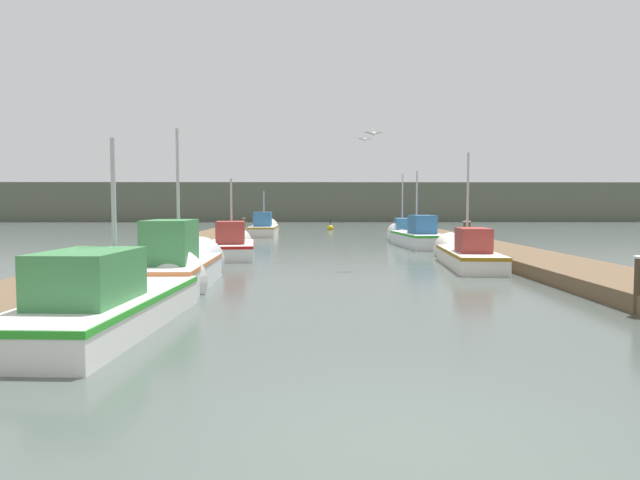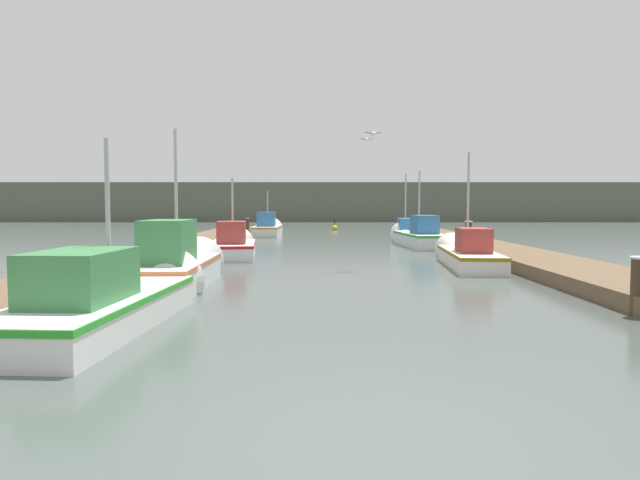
% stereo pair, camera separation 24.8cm
% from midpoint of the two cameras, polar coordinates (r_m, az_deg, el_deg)
% --- Properties ---
extents(ground_plane, '(200.00, 200.00, 0.00)m').
position_cam_midpoint_polar(ground_plane, '(5.29, 8.11, -19.65)').
color(ground_plane, '#47514C').
extents(dock_left, '(2.58, 40.00, 0.38)m').
position_cam_midpoint_polar(dock_left, '(21.69, -15.53, -1.51)').
color(dock_left, brown).
rests_on(dock_left, ground_plane).
extents(dock_right, '(2.58, 40.00, 0.38)m').
position_cam_midpoint_polar(dock_right, '(22.11, 19.13, -1.48)').
color(dock_right, brown).
rests_on(dock_right, ground_plane).
extents(distant_shore_ridge, '(120.00, 16.00, 4.56)m').
position_cam_midpoint_polar(distant_shore_ridge, '(73.58, 0.60, 3.79)').
color(distant_shore_ridge, '#565B4C').
rests_on(distant_shore_ridge, ground_plane).
extents(fishing_boat_0, '(1.98, 6.44, 3.71)m').
position_cam_midpoint_polar(fishing_boat_0, '(10.86, -18.82, -5.36)').
color(fishing_boat_0, silver).
rests_on(fishing_boat_0, ground_plane).
extents(fishing_boat_1, '(1.70, 5.57, 4.39)m').
position_cam_midpoint_polar(fishing_boat_1, '(15.11, -13.45, -2.38)').
color(fishing_boat_1, silver).
rests_on(fishing_boat_1, ground_plane).
extents(fishing_boat_2, '(1.92, 6.61, 4.19)m').
position_cam_midpoint_polar(fishing_boat_2, '(20.24, 14.69, -1.29)').
color(fishing_boat_2, silver).
rests_on(fishing_boat_2, ground_plane).
extents(fishing_boat_3, '(2.18, 5.28, 3.59)m').
position_cam_midpoint_polar(fishing_boat_3, '(23.11, -8.30, -0.53)').
color(fishing_boat_3, silver).
rests_on(fishing_boat_3, ground_plane).
extents(fishing_boat_4, '(2.08, 6.23, 4.11)m').
position_cam_midpoint_polar(fishing_boat_4, '(28.56, 10.02, 0.35)').
color(fishing_boat_4, silver).
rests_on(fishing_boat_4, ground_plane).
extents(fishing_boat_5, '(1.63, 5.18, 4.15)m').
position_cam_midpoint_polar(fishing_boat_5, '(32.86, 8.74, 0.69)').
color(fishing_boat_5, silver).
rests_on(fishing_boat_5, ground_plane).
extents(fishing_boat_6, '(1.69, 5.61, 3.38)m').
position_cam_midpoint_polar(fishing_boat_6, '(37.73, -4.96, 1.15)').
color(fishing_boat_6, silver).
rests_on(fishing_boat_6, ground_plane).
extents(mooring_piling_0, '(0.37, 0.37, 1.11)m').
position_cam_midpoint_polar(mooring_piling_0, '(12.24, 29.90, -4.01)').
color(mooring_piling_0, '#473523').
rests_on(mooring_piling_0, ground_plane).
extents(mooring_piling_1, '(0.23, 0.23, 1.16)m').
position_cam_midpoint_polar(mooring_piling_1, '(37.76, -7.03, 1.33)').
color(mooring_piling_1, '#473523').
rests_on(mooring_piling_1, ground_plane).
extents(mooring_piling_3, '(0.32, 0.32, 1.41)m').
position_cam_midpoint_polar(mooring_piling_3, '(23.40, 14.96, 0.14)').
color(mooring_piling_3, '#473523').
rests_on(mooring_piling_3, ground_plane).
extents(channel_buoy, '(0.51, 0.51, 1.01)m').
position_cam_midpoint_polar(channel_buoy, '(45.52, 1.68, 1.20)').
color(channel_buoy, gold).
rests_on(channel_buoy, ground_plane).
extents(seagull_lead, '(0.56, 0.29, 0.12)m').
position_cam_midpoint_polar(seagull_lead, '(18.64, 5.80, 10.55)').
color(seagull_lead, white).
extents(seagull_1, '(0.56, 0.29, 0.12)m').
position_cam_midpoint_polar(seagull_1, '(25.38, 5.02, 9.98)').
color(seagull_1, white).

